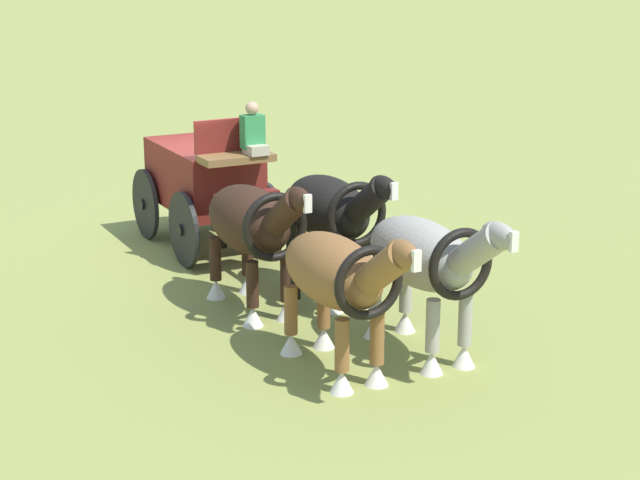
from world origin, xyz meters
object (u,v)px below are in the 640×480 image
at_px(draft_horse_rear_near, 332,213).
at_px(draft_horse_rear_off, 253,225).
at_px(draft_horse_lead_off, 338,277).
at_px(show_wagon, 207,181).
at_px(draft_horse_lead_near, 426,260).

relative_size(draft_horse_rear_near, draft_horse_rear_off, 1.01).
distance_m(draft_horse_rear_near, draft_horse_rear_off, 1.30).
xyz_separation_m(draft_horse_rear_near, draft_horse_lead_off, (2.43, -1.62, -0.07)).
relative_size(show_wagon, draft_horse_rear_near, 1.82).
bearing_deg(draft_horse_lead_near, draft_horse_lead_off, -97.14).
bearing_deg(show_wagon, draft_horse_lead_off, -13.40).
xyz_separation_m(show_wagon, draft_horse_rear_near, (3.50, 0.21, 0.13)).
height_order(draft_horse_rear_near, draft_horse_rear_off, draft_horse_rear_near).
bearing_deg(draft_horse_rear_near, draft_horse_lead_near, -7.23).
distance_m(draft_horse_rear_near, draft_horse_lead_near, 2.61).
xyz_separation_m(show_wagon, draft_horse_lead_off, (5.93, -1.41, 0.06)).
bearing_deg(draft_horse_rear_off, show_wagon, 162.01).
distance_m(show_wagon, draft_horse_lead_off, 6.10).
relative_size(draft_horse_lead_near, draft_horse_lead_off, 1.01).
height_order(draft_horse_rear_off, draft_horse_lead_near, draft_horse_rear_off).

